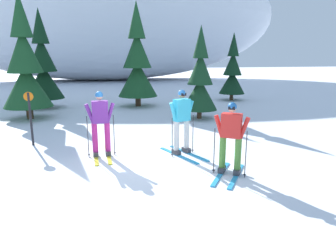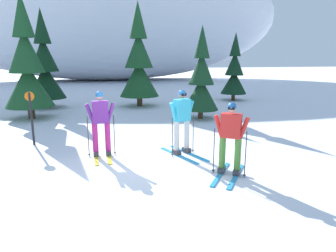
{
  "view_description": "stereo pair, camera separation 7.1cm",
  "coord_description": "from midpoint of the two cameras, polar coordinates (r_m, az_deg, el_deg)",
  "views": [
    {
      "loc": [
        -0.85,
        -7.04,
        2.74
      ],
      "look_at": [
        0.79,
        0.57,
        0.95
      ],
      "focal_mm": 32.93,
      "sensor_mm": 36.0,
      "label": 1
    },
    {
      "loc": [
        -0.78,
        -7.06,
        2.74
      ],
      "look_at": [
        0.79,
        0.57,
        0.95
      ],
      "focal_mm": 32.93,
      "sensor_mm": 36.0,
      "label": 2
    }
  ],
  "objects": [
    {
      "name": "ground_plane",
      "position": [
        7.61,
        -4.78,
        -8.21
      ],
      "size": [
        120.0,
        120.0,
        0.0
      ],
      "primitive_type": "plane",
      "color": "white"
    },
    {
      "name": "skier_cyan_jacket",
      "position": [
        8.56,
        2.85,
        1.01
      ],
      "size": [
        1.07,
        1.75,
        1.83
      ],
      "color": "#2893CC",
      "rests_on": "ground"
    },
    {
      "name": "skier_purple_jacket",
      "position": [
        8.55,
        -12.11,
        0.61
      ],
      "size": [
        0.8,
        1.73,
        1.81
      ],
      "color": "gold",
      "rests_on": "ground"
    },
    {
      "name": "skier_red_jacket",
      "position": [
        7.22,
        11.79,
        -2.03
      ],
      "size": [
        1.28,
        1.57,
        1.71
      ],
      "color": "#2893CC",
      "rests_on": "ground"
    },
    {
      "name": "pine_tree_left",
      "position": [
        14.72,
        -24.53,
        9.81
      ],
      "size": [
        2.05,
        2.05,
        5.32
      ],
      "color": "#47301E",
      "rests_on": "ground"
    },
    {
      "name": "pine_tree_center_left",
      "position": [
        17.47,
        -21.74,
        10.04
      ],
      "size": [
        1.96,
        1.96,
        5.08
      ],
      "color": "#47301E",
      "rests_on": "ground"
    },
    {
      "name": "pine_tree_center_right",
      "position": [
        16.92,
        -5.29,
        11.44
      ],
      "size": [
        2.13,
        2.13,
        5.51
      ],
      "color": "#47301E",
      "rests_on": "ground"
    },
    {
      "name": "pine_tree_right",
      "position": [
        13.55,
        6.33,
        8.36
      ],
      "size": [
        1.54,
        1.54,
        4.0
      ],
      "color": "#47301E",
      "rests_on": "ground"
    },
    {
      "name": "pine_tree_far_right",
      "position": [
        19.59,
        12.27,
        9.67
      ],
      "size": [
        1.58,
        1.58,
        4.1
      ],
      "color": "#47301E",
      "rests_on": "ground"
    },
    {
      "name": "snow_ridge_background",
      "position": [
        36.12,
        -11.24,
        19.84
      ],
      "size": [
        38.76,
        16.82,
        14.42
      ],
      "primitive_type": "ellipsoid",
      "color": "white",
      "rests_on": "ground"
    },
    {
      "name": "trail_marker_post",
      "position": [
        10.33,
        -23.79,
        1.8
      ],
      "size": [
        0.28,
        0.07,
        1.67
      ],
      "color": "black",
      "rests_on": "ground"
    }
  ]
}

